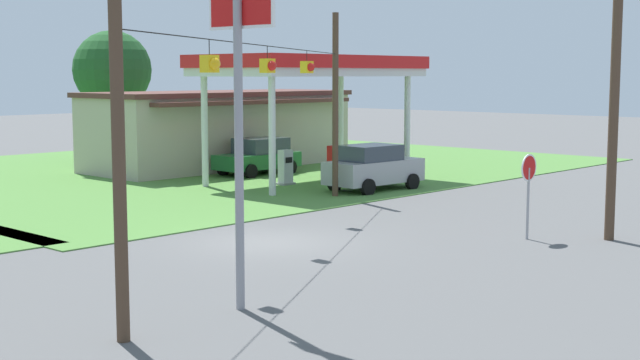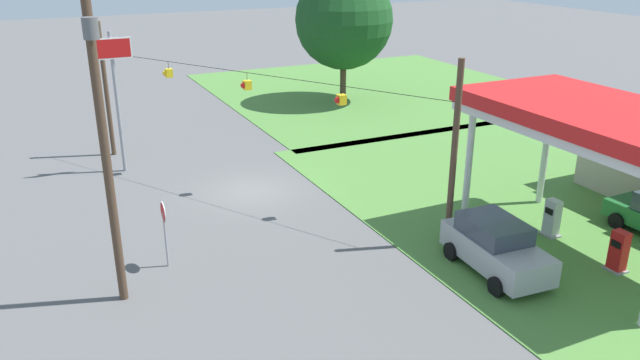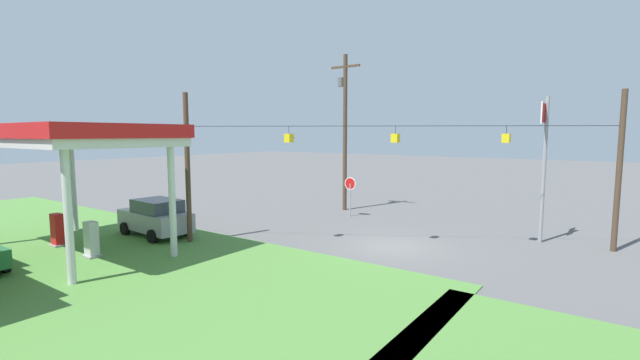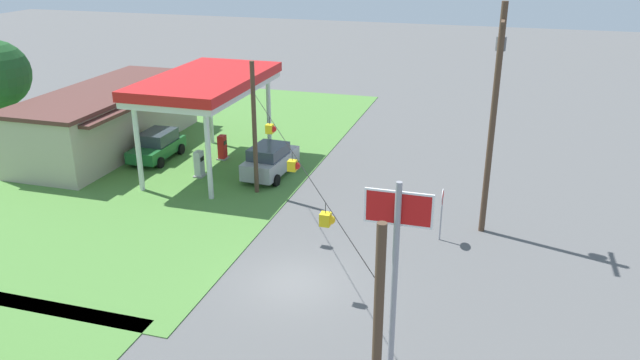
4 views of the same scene
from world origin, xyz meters
name	(u,v)px [view 1 (image 1 of 4)]	position (x,y,z in m)	size (l,w,h in m)	color
ground_plane	(269,242)	(0.00, 0.00, 0.00)	(160.00, 160.00, 0.00)	#565656
grass_verge_station_corner	(227,166)	(13.18, 17.02, 0.02)	(36.00, 28.00, 0.04)	#4C7F38
gas_station_canopy	(310,68)	(11.18, 9.05, 5.08)	(10.06, 5.53, 5.61)	silver
gas_station_store	(220,129)	(12.74, 17.00, 1.98)	(14.36, 6.08, 3.93)	#B2A893
fuel_pump_near	(285,169)	(9.61, 9.05, 0.74)	(0.71, 0.56, 1.55)	gray
fuel_pump_far	(334,163)	(12.74, 9.05, 0.74)	(0.71, 0.56, 1.55)	gray
car_at_pumps_front	(373,167)	(10.86, 5.16, 0.98)	(4.42, 2.32, 1.91)	#9E9EA3
car_at_pumps_rear	(258,156)	(11.64, 12.94, 0.91)	(4.28, 2.17, 1.76)	#1E602D
stop_sign_roadside	(529,178)	(5.52, -5.15, 1.81)	(0.80, 0.08, 2.50)	#99999E
stop_sign_overhead	(240,73)	(-5.38, -4.88, 4.83)	(0.22, 1.89, 6.99)	gray
utility_pole_main	(617,37)	(7.10, -6.95, 5.86)	(2.20, 0.44, 10.51)	#4C3828
signal_span_gantry	(268,107)	(0.00, -0.01, 3.87)	(16.96, 10.24, 7.15)	#4C3828
tree_behind_station	(112,70)	(10.23, 22.91, 5.01)	(4.21, 4.21, 7.14)	#4C3828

